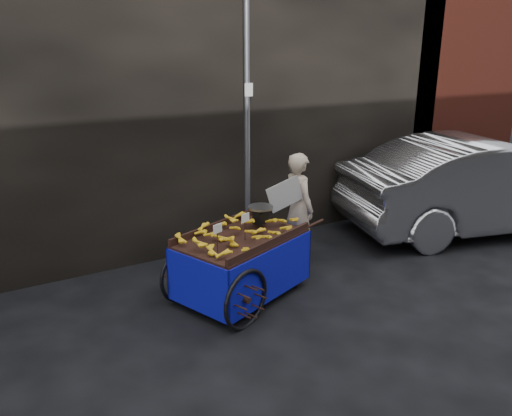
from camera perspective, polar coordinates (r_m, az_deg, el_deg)
ground at (r=6.55m, az=2.38°, el=-8.98°), size 80.00×80.00×0.00m
building_wall at (r=8.33m, az=-4.98°, el=14.65°), size 13.50×2.00×5.00m
street_pole at (r=7.18m, az=-1.02°, el=10.25°), size 0.12×0.10×4.00m
banana_cart at (r=6.00m, az=-1.96°, el=-4.18°), size 2.29×1.61×1.14m
vendor at (r=7.12m, az=4.86°, el=0.09°), size 0.80×0.58×1.58m
plastic_bag at (r=6.91m, az=4.13°, el=-6.29°), size 0.30×0.24×0.27m
parked_car at (r=9.14m, az=24.67°, el=2.47°), size 5.05×2.87×1.57m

